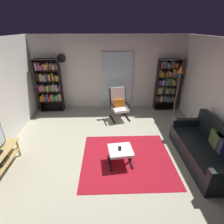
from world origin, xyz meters
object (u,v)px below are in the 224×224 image
object	(u,v)px
leather_sofa	(207,150)
ottoman	(120,152)
bookshelf_near_tv	(49,84)
floor_lamp_by_shelf	(180,75)
tv_remote	(120,149)
cell_phone	(120,148)
wall_clock	(62,58)
lounge_armchair	(119,103)
bookshelf_near_sofa	(166,84)

from	to	relation	value
leather_sofa	ottoman	distance (m)	1.98
bookshelf_near_tv	floor_lamp_by_shelf	bearing A→B (deg)	-7.94
ottoman	tv_remote	xyz separation A→B (m)	(-0.02, 0.01, 0.08)
tv_remote	cell_phone	xyz separation A→B (m)	(0.00, 0.02, -0.00)
bookshelf_near_tv	wall_clock	world-z (taller)	wall_clock
tv_remote	cell_phone	bearing A→B (deg)	82.82
tv_remote	floor_lamp_by_shelf	size ratio (longest dim) A/B	0.08
lounge_armchair	cell_phone	xyz separation A→B (m)	(-0.13, -2.20, -0.15)
ottoman	wall_clock	xyz separation A→B (m)	(-1.80, 3.07, 1.53)
tv_remote	bookshelf_near_sofa	bearing A→B (deg)	56.98
bookshelf_near_sofa	floor_lamp_by_shelf	bearing A→B (deg)	-73.78
ottoman	cell_phone	bearing A→B (deg)	114.86
tv_remote	floor_lamp_by_shelf	bearing A→B (deg)	48.24
ottoman	tv_remote	world-z (taller)	tv_remote
bookshelf_near_sofa	leather_sofa	size ratio (longest dim) A/B	0.92
bookshelf_near_sofa	wall_clock	size ratio (longest dim) A/B	6.31
bookshelf_near_tv	ottoman	bearing A→B (deg)	-51.74
lounge_armchair	ottoman	size ratio (longest dim) A/B	1.80
lounge_armchair	wall_clock	bearing A→B (deg)	156.33
bookshelf_near_sofa	ottoman	xyz separation A→B (m)	(-1.87, -2.90, -0.66)
tv_remote	floor_lamp_by_shelf	xyz separation A→B (m)	(2.06, 2.30, 1.03)
bookshelf_near_sofa	lounge_armchair	world-z (taller)	bookshelf_near_sofa
tv_remote	floor_lamp_by_shelf	distance (m)	3.25
wall_clock	leather_sofa	bearing A→B (deg)	-39.02
bookshelf_near_tv	cell_phone	distance (m)	3.73
wall_clock	tv_remote	bearing A→B (deg)	-59.82
lounge_armchair	ottoman	distance (m)	2.25
leather_sofa	cell_phone	size ratio (longest dim) A/B	14.14
ottoman	floor_lamp_by_shelf	world-z (taller)	floor_lamp_by_shelf
wall_clock	floor_lamp_by_shelf	bearing A→B (deg)	-11.29
bookshelf_near_tv	leather_sofa	size ratio (longest dim) A/B	0.94
cell_phone	floor_lamp_by_shelf	xyz separation A→B (m)	(2.05, 2.28, 1.04)
bookshelf_near_tv	tv_remote	xyz separation A→B (m)	(2.28, -2.90, -0.60)
leather_sofa	wall_clock	distance (m)	5.10
floor_lamp_by_shelf	wall_clock	distance (m)	3.94
wall_clock	bookshelf_near_tv	bearing A→B (deg)	-162.09
bookshelf_near_tv	ottoman	size ratio (longest dim) A/B	3.28
leather_sofa	cell_phone	distance (m)	2.00
lounge_armchair	ottoman	xyz separation A→B (m)	(-0.12, -2.23, -0.22)
lounge_armchair	tv_remote	xyz separation A→B (m)	(-0.14, -2.22, -0.14)
bookshelf_near_tv	bookshelf_near_sofa	bearing A→B (deg)	-0.16
leather_sofa	bookshelf_near_tv	bearing A→B (deg)	145.86
lounge_armchair	bookshelf_near_tv	bearing A→B (deg)	164.30
bookshelf_near_sofa	wall_clock	distance (m)	3.77
leather_sofa	ottoman	xyz separation A→B (m)	(-1.98, -0.01, 0.01)
bookshelf_near_sofa	leather_sofa	distance (m)	2.97
cell_phone	bookshelf_near_tv	bearing A→B (deg)	132.30
leather_sofa	cell_phone	world-z (taller)	leather_sofa
leather_sofa	bookshelf_near_sofa	bearing A→B (deg)	92.24
ottoman	wall_clock	bearing A→B (deg)	120.33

